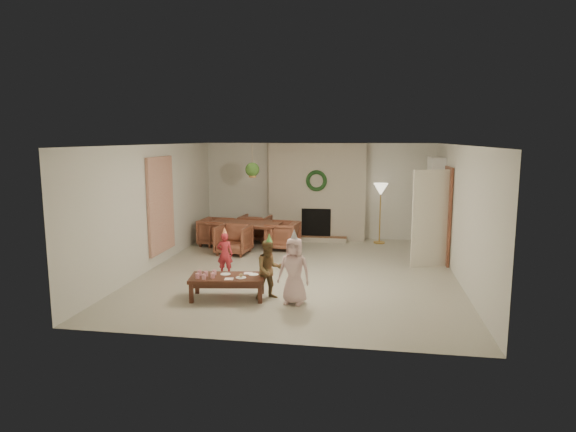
% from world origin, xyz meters
% --- Properties ---
extents(floor, '(7.00, 7.00, 0.00)m').
position_xyz_m(floor, '(0.00, 0.00, 0.00)').
color(floor, '#B7B29E').
rests_on(floor, ground).
extents(ceiling, '(7.00, 7.00, 0.00)m').
position_xyz_m(ceiling, '(0.00, 0.00, 2.50)').
color(ceiling, white).
rests_on(ceiling, wall_back).
extents(wall_back, '(7.00, 0.00, 7.00)m').
position_xyz_m(wall_back, '(0.00, 3.50, 1.25)').
color(wall_back, silver).
rests_on(wall_back, floor).
extents(wall_front, '(7.00, 0.00, 7.00)m').
position_xyz_m(wall_front, '(0.00, -3.50, 1.25)').
color(wall_front, silver).
rests_on(wall_front, floor).
extents(wall_left, '(0.00, 7.00, 7.00)m').
position_xyz_m(wall_left, '(-3.00, 0.00, 1.25)').
color(wall_left, silver).
rests_on(wall_left, floor).
extents(wall_right, '(0.00, 7.00, 7.00)m').
position_xyz_m(wall_right, '(3.00, 0.00, 1.25)').
color(wall_right, silver).
rests_on(wall_right, floor).
extents(fireplace_mass, '(2.50, 0.40, 2.50)m').
position_xyz_m(fireplace_mass, '(0.00, 3.30, 1.25)').
color(fireplace_mass, '#5B2A18').
rests_on(fireplace_mass, floor).
extents(fireplace_hearth, '(1.60, 0.30, 0.12)m').
position_xyz_m(fireplace_hearth, '(0.00, 2.95, 0.06)').
color(fireplace_hearth, brown).
rests_on(fireplace_hearth, floor).
extents(fireplace_firebox, '(0.75, 0.12, 0.75)m').
position_xyz_m(fireplace_firebox, '(0.00, 3.12, 0.45)').
color(fireplace_firebox, black).
rests_on(fireplace_firebox, floor).
extents(fireplace_wreath, '(0.54, 0.10, 0.54)m').
position_xyz_m(fireplace_wreath, '(0.00, 3.07, 1.55)').
color(fireplace_wreath, '#153916').
rests_on(fireplace_wreath, fireplace_mass).
extents(floor_lamp_base, '(0.28, 0.28, 0.03)m').
position_xyz_m(floor_lamp_base, '(1.62, 3.00, 0.02)').
color(floor_lamp_base, gold).
rests_on(floor_lamp_base, floor).
extents(floor_lamp_post, '(0.03, 0.03, 1.36)m').
position_xyz_m(floor_lamp_post, '(1.62, 3.00, 0.71)').
color(floor_lamp_post, gold).
rests_on(floor_lamp_post, floor).
extents(floor_lamp_shade, '(0.36, 0.36, 0.30)m').
position_xyz_m(floor_lamp_shade, '(1.62, 3.00, 1.36)').
color(floor_lamp_shade, beige).
rests_on(floor_lamp_shade, floor_lamp_post).
extents(bookshelf_carcass, '(0.30, 1.00, 2.20)m').
position_xyz_m(bookshelf_carcass, '(2.84, 2.30, 1.10)').
color(bookshelf_carcass, white).
rests_on(bookshelf_carcass, floor).
extents(bookshelf_shelf_a, '(0.30, 0.92, 0.03)m').
position_xyz_m(bookshelf_shelf_a, '(2.82, 2.30, 0.45)').
color(bookshelf_shelf_a, white).
rests_on(bookshelf_shelf_a, bookshelf_carcass).
extents(bookshelf_shelf_b, '(0.30, 0.92, 0.03)m').
position_xyz_m(bookshelf_shelf_b, '(2.82, 2.30, 0.85)').
color(bookshelf_shelf_b, white).
rests_on(bookshelf_shelf_b, bookshelf_carcass).
extents(bookshelf_shelf_c, '(0.30, 0.92, 0.03)m').
position_xyz_m(bookshelf_shelf_c, '(2.82, 2.30, 1.25)').
color(bookshelf_shelf_c, white).
rests_on(bookshelf_shelf_c, bookshelf_carcass).
extents(bookshelf_shelf_d, '(0.30, 0.92, 0.03)m').
position_xyz_m(bookshelf_shelf_d, '(2.82, 2.30, 1.65)').
color(bookshelf_shelf_d, white).
rests_on(bookshelf_shelf_d, bookshelf_carcass).
extents(books_row_lower, '(0.20, 0.40, 0.24)m').
position_xyz_m(books_row_lower, '(2.80, 2.15, 0.59)').
color(books_row_lower, '#AE2720').
rests_on(books_row_lower, bookshelf_shelf_a).
extents(books_row_mid, '(0.20, 0.44, 0.24)m').
position_xyz_m(books_row_mid, '(2.80, 2.35, 0.99)').
color(books_row_mid, navy).
rests_on(books_row_mid, bookshelf_shelf_b).
extents(books_row_upper, '(0.20, 0.36, 0.22)m').
position_xyz_m(books_row_upper, '(2.80, 2.20, 1.38)').
color(books_row_upper, '#B28B26').
rests_on(books_row_upper, bookshelf_shelf_c).
extents(door_frame, '(0.05, 0.86, 2.04)m').
position_xyz_m(door_frame, '(2.96, 1.20, 1.02)').
color(door_frame, brown).
rests_on(door_frame, floor).
extents(door_leaf, '(0.77, 0.32, 2.00)m').
position_xyz_m(door_leaf, '(2.58, 0.82, 1.00)').
color(door_leaf, beige).
rests_on(door_leaf, floor).
extents(curtain_panel, '(0.06, 1.20, 2.00)m').
position_xyz_m(curtain_panel, '(-2.96, 0.20, 1.25)').
color(curtain_panel, beige).
rests_on(curtain_panel, wall_left).
extents(dining_table, '(1.82, 1.14, 0.61)m').
position_xyz_m(dining_table, '(-1.62, 2.01, 0.30)').
color(dining_table, brown).
rests_on(dining_table, floor).
extents(dining_chair_near, '(0.79, 0.81, 0.67)m').
position_xyz_m(dining_chair_near, '(-1.70, 1.25, 0.34)').
color(dining_chair_near, brown).
rests_on(dining_chair_near, floor).
extents(dining_chair_far, '(0.79, 0.81, 0.67)m').
position_xyz_m(dining_chair_far, '(-1.54, 2.77, 0.34)').
color(dining_chair_far, brown).
rests_on(dining_chair_far, floor).
extents(dining_chair_left, '(0.81, 0.79, 0.67)m').
position_xyz_m(dining_chair_left, '(-2.38, 2.09, 0.34)').
color(dining_chair_left, brown).
rests_on(dining_chair_left, floor).
extents(dining_chair_right, '(0.81, 0.79, 0.67)m').
position_xyz_m(dining_chair_right, '(-0.67, 1.91, 0.34)').
color(dining_chair_right, brown).
rests_on(dining_chair_right, floor).
extents(hanging_plant_cord, '(0.01, 0.01, 0.70)m').
position_xyz_m(hanging_plant_cord, '(-1.30, 1.50, 2.15)').
color(hanging_plant_cord, tan).
rests_on(hanging_plant_cord, ceiling).
extents(hanging_plant_pot, '(0.16, 0.16, 0.12)m').
position_xyz_m(hanging_plant_pot, '(-1.30, 1.50, 1.80)').
color(hanging_plant_pot, olive).
rests_on(hanging_plant_pot, hanging_plant_cord).
extents(hanging_plant_foliage, '(0.32, 0.32, 0.32)m').
position_xyz_m(hanging_plant_foliage, '(-1.30, 1.50, 1.92)').
color(hanging_plant_foliage, '#294C19').
rests_on(hanging_plant_foliage, hanging_plant_pot).
extents(coffee_table_top, '(1.30, 0.79, 0.06)m').
position_xyz_m(coffee_table_top, '(-0.95, -1.82, 0.35)').
color(coffee_table_top, '#4F281A').
rests_on(coffee_table_top, floor).
extents(coffee_table_apron, '(1.19, 0.68, 0.08)m').
position_xyz_m(coffee_table_apron, '(-0.95, -1.82, 0.28)').
color(coffee_table_apron, '#4F281A').
rests_on(coffee_table_apron, floor).
extents(coffee_leg_fl, '(0.07, 0.07, 0.32)m').
position_xyz_m(coffee_leg_fl, '(-1.46, -2.15, 0.16)').
color(coffee_leg_fl, '#4F281A').
rests_on(coffee_leg_fl, floor).
extents(coffee_leg_fr, '(0.07, 0.07, 0.32)m').
position_xyz_m(coffee_leg_fr, '(-0.37, -1.98, 0.16)').
color(coffee_leg_fr, '#4F281A').
rests_on(coffee_leg_fr, floor).
extents(coffee_leg_bl, '(0.07, 0.07, 0.32)m').
position_xyz_m(coffee_leg_bl, '(-1.54, -1.66, 0.16)').
color(coffee_leg_bl, '#4F281A').
rests_on(coffee_leg_bl, floor).
extents(coffee_leg_br, '(0.07, 0.07, 0.32)m').
position_xyz_m(coffee_leg_br, '(-0.44, -1.49, 0.16)').
color(coffee_leg_br, '#4F281A').
rests_on(coffee_leg_br, floor).
extents(cup_a, '(0.07, 0.07, 0.08)m').
position_xyz_m(cup_a, '(-1.39, -2.03, 0.42)').
color(cup_a, white).
rests_on(cup_a, coffee_table_top).
extents(cup_b, '(0.07, 0.07, 0.08)m').
position_xyz_m(cup_b, '(-1.42, -1.85, 0.42)').
color(cup_b, white).
rests_on(cup_b, coffee_table_top).
extents(cup_c, '(0.07, 0.07, 0.08)m').
position_xyz_m(cup_c, '(-1.28, -2.06, 0.42)').
color(cup_c, white).
rests_on(cup_c, coffee_table_top).
extents(cup_d, '(0.07, 0.07, 0.08)m').
position_xyz_m(cup_d, '(-1.31, -1.88, 0.42)').
color(cup_d, white).
rests_on(cup_d, coffee_table_top).
extents(cup_e, '(0.07, 0.07, 0.08)m').
position_xyz_m(cup_e, '(-1.16, -1.97, 0.42)').
color(cup_e, white).
rests_on(cup_e, coffee_table_top).
extents(cup_f, '(0.07, 0.07, 0.08)m').
position_xyz_m(cup_f, '(-1.19, -1.78, 0.42)').
color(cup_f, white).
rests_on(cup_f, coffee_table_top).
extents(plate_a, '(0.19, 0.19, 0.01)m').
position_xyz_m(plate_a, '(-1.02, -1.72, 0.38)').
color(plate_a, white).
rests_on(plate_a, coffee_table_top).
extents(plate_b, '(0.19, 0.19, 0.01)m').
position_xyz_m(plate_b, '(-0.71, -1.88, 0.38)').
color(plate_b, white).
rests_on(plate_b, coffee_table_top).
extents(plate_c, '(0.19, 0.19, 0.01)m').
position_xyz_m(plate_c, '(-0.55, -1.67, 0.38)').
color(plate_c, white).
rests_on(plate_c, coffee_table_top).
extents(food_scoop, '(0.07, 0.07, 0.07)m').
position_xyz_m(food_scoop, '(-0.71, -1.88, 0.42)').
color(food_scoop, tan).
rests_on(food_scoop, plate_b).
extents(napkin_left, '(0.16, 0.16, 0.01)m').
position_xyz_m(napkin_left, '(-0.88, -1.98, 0.38)').
color(napkin_left, '#FFBDBB').
rests_on(napkin_left, coffee_table_top).
extents(napkin_right, '(0.16, 0.16, 0.01)m').
position_xyz_m(napkin_right, '(-0.65, -1.61, 0.38)').
color(napkin_right, '#FFBDBB').
rests_on(napkin_right, coffee_table_top).
extents(child_red, '(0.32, 0.22, 0.84)m').
position_xyz_m(child_red, '(-1.38, -0.50, 0.42)').
color(child_red, '#AA242D').
rests_on(child_red, floor).
extents(party_hat_red, '(0.14, 0.14, 0.16)m').
position_xyz_m(party_hat_red, '(-1.38, -0.50, 0.88)').
color(party_hat_red, gold).
rests_on(party_hat_red, child_red).
extents(child_plaid, '(0.60, 0.55, 0.99)m').
position_xyz_m(child_plaid, '(-0.26, -1.74, 0.49)').
color(child_plaid, '#993E29').
rests_on(child_plaid, floor).
extents(party_hat_plaid, '(0.13, 0.13, 0.16)m').
position_xyz_m(party_hat_plaid, '(-0.26, -1.74, 1.02)').
color(party_hat_plaid, '#5ABD51').
rests_on(party_hat_plaid, child_plaid).
extents(child_pink, '(0.58, 0.43, 1.08)m').
position_xyz_m(child_pink, '(0.17, -1.90, 0.54)').
color(child_pink, beige).
rests_on(child_pink, floor).
extents(party_hat_pink, '(0.18, 0.18, 0.19)m').
position_xyz_m(party_hat_pink, '(0.17, -1.90, 1.12)').
color(party_hat_pink, '#AAA9AF').
rests_on(party_hat_pink, child_pink).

